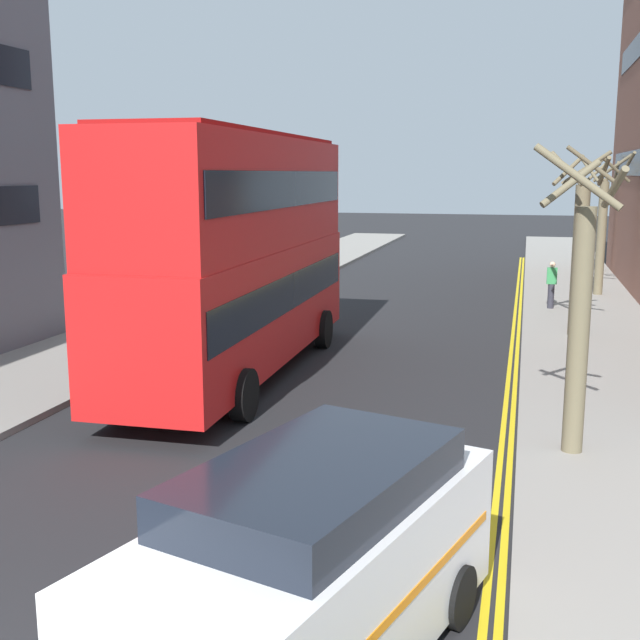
{
  "coord_description": "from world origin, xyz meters",
  "views": [
    {
      "loc": [
        4.49,
        -4.19,
        4.74
      ],
      "look_at": [
        0.5,
        11.0,
        1.8
      ],
      "focal_mm": 44.06,
      "sensor_mm": 36.0,
      "label": 1
    }
  ],
  "objects": [
    {
      "name": "taxi_minivan",
      "position": [
        2.64,
        2.3,
        1.07
      ],
      "size": [
        3.14,
        5.14,
        2.12
      ],
      "color": "white",
      "rests_on": "ground"
    },
    {
      "name": "kerb_line_inner",
      "position": [
        4.24,
        14.0,
        0.0
      ],
      "size": [
        0.1,
        56.0,
        0.01
      ],
      "primitive_type": "cube",
      "color": "yellow",
      "rests_on": "ground"
    },
    {
      "name": "street_tree_distant",
      "position": [
        5.39,
        9.06,
        2.43
      ],
      "size": [
        1.45,
        1.65,
        5.06
      ],
      "color": "#6B6047",
      "rests_on": "sidewalk_right"
    },
    {
      "name": "sidewalk_left",
      "position": [
        -6.5,
        16.0,
        0.07
      ],
      "size": [
        4.0,
        80.0,
        0.14
      ],
      "primitive_type": "cube",
      "color": "gray",
      "rests_on": "ground"
    },
    {
      "name": "double_decker_bus_away",
      "position": [
        -1.98,
        12.94,
        3.03
      ],
      "size": [
        2.95,
        10.85,
        5.64
      ],
      "color": "red",
      "rests_on": "ground"
    },
    {
      "name": "pedestrian_far",
      "position": [
        5.41,
        23.76,
        0.99
      ],
      "size": [
        0.34,
        0.22,
        1.62
      ],
      "color": "#2D2D38",
      "rests_on": "sidewalk_right"
    },
    {
      "name": "street_tree_far",
      "position": [
        7.28,
        27.56,
        2.77
      ],
      "size": [
        2.06,
        2.06,
        5.4
      ],
      "color": "#6B6047",
      "rests_on": "sidewalk_right"
    },
    {
      "name": "street_tree_near",
      "position": [
        5.97,
        19.18,
        2.61
      ],
      "size": [
        1.87,
        1.82,
        5.35
      ],
      "color": "#6B6047",
      "rests_on": "sidewalk_right"
    },
    {
      "name": "sidewalk_right",
      "position": [
        6.5,
        16.0,
        0.07
      ],
      "size": [
        4.0,
        80.0,
        0.14
      ],
      "primitive_type": "cube",
      "color": "gray",
      "rests_on": "ground"
    },
    {
      "name": "street_tree_mid",
      "position": [
        7.9,
        35.47,
        2.59
      ],
      "size": [
        1.71,
        2.03,
        5.47
      ],
      "color": "#6B6047",
      "rests_on": "sidewalk_right"
    },
    {
      "name": "kerb_line_outer",
      "position": [
        4.4,
        14.0,
        0.0
      ],
      "size": [
        0.1,
        56.0,
        0.01
      ],
      "primitive_type": "cube",
      "color": "yellow",
      "rests_on": "ground"
    }
  ]
}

